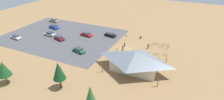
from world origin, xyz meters
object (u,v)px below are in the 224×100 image
object	(u,v)px
bicycle_red_mid_cluster	(156,54)
bicycle_red_by_bin	(166,55)
visitor_at_bikes	(123,48)
car_blue_front_row	(54,27)
car_white_second_row	(16,37)
bicycle_purple_yard_front	(154,58)
bicycle_silver_edge_south	(168,46)
bicycle_black_trailside	(151,45)
car_red_aisle_side	(86,34)
bicycle_yellow_lone_west	(161,47)
visitor_near_lot	(125,44)
bicycle_green_back_row	(160,59)
car_tan_far_end	(54,21)
lot_sign	(126,37)
pine_midwest	(59,71)
trash_bin	(141,37)
pine_far_east	(3,69)
car_maroon_mid_lot	(59,38)
bike_pavilion	(135,59)
car_silver_near_entry	(50,34)
bicycle_blue_yard_center	(156,44)
pine_far_west	(91,97)
bicycle_teal_lone_east	(163,44)
bicycle_orange_near_porch	(148,54)
visitor_crossing_yard	(148,46)
car_black_inner_stall	(110,35)
car_green_back_corner	(79,50)

from	to	relation	value
bicycle_red_mid_cluster	bicycle_red_by_bin	size ratio (longest dim) A/B	1.00
visitor_at_bikes	car_blue_front_row	bearing A→B (deg)	-10.85
car_white_second_row	bicycle_purple_yard_front	bearing A→B (deg)	-172.33
bicycle_silver_edge_south	bicycle_black_trailside	distance (m)	5.58
car_red_aisle_side	visitor_at_bikes	world-z (taller)	visitor_at_bikes
bicycle_yellow_lone_west	visitor_near_lot	bearing A→B (deg)	20.34
bicycle_silver_edge_south	bicycle_green_back_row	distance (m)	10.30
bicycle_green_back_row	bicycle_red_by_bin	xyz separation A→B (m)	(-0.99, -3.37, -0.01)
bicycle_red_mid_cluster	car_red_aisle_side	world-z (taller)	car_red_aisle_side
bicycle_red_mid_cluster	car_tan_far_end	xyz separation A→B (m)	(49.67, -11.86, 0.33)
lot_sign	bicycle_yellow_lone_west	xyz separation A→B (m)	(-12.68, 0.60, -1.01)
lot_sign	bicycle_green_back_row	size ratio (longest dim) A/B	1.53
pine_midwest	visitor_near_lot	distance (m)	27.19
bicycle_red_by_bin	car_tan_far_end	size ratio (longest dim) A/B	0.35
car_red_aisle_side	car_blue_front_row	bearing A→B (deg)	-3.97
trash_bin	visitor_near_lot	distance (m)	9.34
pine_far_east	bicycle_purple_yard_front	world-z (taller)	pine_far_east
bicycle_black_trailside	car_maroon_mid_lot	bearing A→B (deg)	15.75
bicycle_green_back_row	bicycle_red_by_bin	bearing A→B (deg)	-106.40
bike_pavilion	car_silver_near_entry	xyz separation A→B (m)	(36.81, -8.73, -2.36)
bicycle_red_mid_cluster	bicycle_red_by_bin	world-z (taller)	bicycle_red_by_bin
bicycle_blue_yard_center	pine_far_west	bearing A→B (deg)	84.05
bicycle_teal_lone_east	bicycle_blue_yard_center	world-z (taller)	bicycle_blue_yard_center
pine_midwest	bicycle_orange_near_porch	size ratio (longest dim) A/B	3.98
bicycle_blue_yard_center	visitor_crossing_yard	bearing A→B (deg)	66.20
trash_bin	visitor_at_bikes	xyz separation A→B (m)	(2.27, 11.72, 0.47)
car_black_inner_stall	pine_far_east	bearing A→B (deg)	74.76
lot_sign	pine_far_west	bearing A→B (deg)	100.73
car_black_inner_stall	car_green_back_corner	world-z (taller)	car_green_back_corner
car_black_inner_stall	car_blue_front_row	world-z (taller)	car_blue_front_row
bicycle_purple_yard_front	bicycle_yellow_lone_west	world-z (taller)	bicycle_yellow_lone_west
bicycle_orange_near_porch	car_white_second_row	distance (m)	47.86
car_maroon_mid_lot	car_green_back_corner	size ratio (longest dim) A/B	1.02
bicycle_silver_edge_south	bicycle_teal_lone_east	xyz separation A→B (m)	(1.68, -0.26, 0.02)
car_tan_far_end	car_red_aisle_side	xyz separation A→B (m)	(-22.24, 7.84, 0.02)
bicycle_teal_lone_east	visitor_crossing_yard	xyz separation A→B (m)	(4.12, 4.50, 0.56)
bike_pavilion	trash_bin	bearing A→B (deg)	-76.92
pine_far_east	car_black_inner_stall	world-z (taller)	pine_far_east
bicycle_silver_edge_south	visitor_near_lot	xyz separation A→B (m)	(13.28, 6.11, 0.49)
car_black_inner_stall	bicycle_purple_yard_front	bearing A→B (deg)	152.42
bike_pavilion	bicycle_orange_near_porch	bearing A→B (deg)	-95.76
bicycle_silver_edge_south	bicycle_teal_lone_east	world-z (taller)	bicycle_silver_edge_south
car_black_inner_stall	visitor_crossing_yard	size ratio (longest dim) A/B	2.59
pine_far_east	car_silver_near_entry	xyz separation A→B (m)	(11.15, -27.31, -3.32)
bicycle_yellow_lone_west	car_white_second_row	size ratio (longest dim) A/B	0.35
bicycle_red_mid_cluster	pine_far_east	bearing A→B (deg)	45.04
car_green_back_corner	visitor_crossing_yard	xyz separation A→B (m)	(-19.09, -11.70, 0.21)
car_silver_near_entry	visitor_near_lot	distance (m)	29.37
bicycle_silver_edge_south	car_black_inner_stall	xyz separation A→B (m)	(21.39, 0.22, 0.35)
car_green_back_corner	bicycle_yellow_lone_west	bearing A→B (deg)	-148.57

